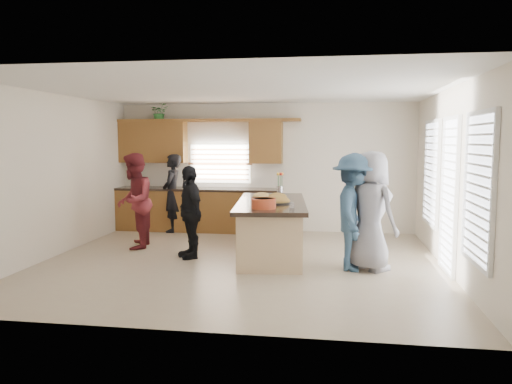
% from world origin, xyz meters
% --- Properties ---
extents(floor, '(6.50, 6.50, 0.00)m').
position_xyz_m(floor, '(0.00, 0.00, 0.00)').
color(floor, tan).
rests_on(floor, ground).
extents(room_shell, '(6.52, 6.02, 2.81)m').
position_xyz_m(room_shell, '(0.00, 0.00, 1.90)').
color(room_shell, silver).
rests_on(room_shell, ground).
extents(back_cabinetry, '(4.08, 0.66, 2.46)m').
position_xyz_m(back_cabinetry, '(-1.47, 2.73, 0.91)').
color(back_cabinetry, brown).
rests_on(back_cabinetry, ground).
extents(right_wall_glazing, '(0.06, 4.00, 2.25)m').
position_xyz_m(right_wall_glazing, '(3.22, -0.13, 1.34)').
color(right_wall_glazing, white).
rests_on(right_wall_glazing, ground).
extents(island, '(1.41, 2.80, 0.95)m').
position_xyz_m(island, '(0.45, 0.58, 0.45)').
color(island, tan).
rests_on(island, ground).
extents(platter_front, '(0.49, 0.49, 0.20)m').
position_xyz_m(platter_front, '(0.57, 0.35, 0.98)').
color(platter_front, black).
rests_on(platter_front, island).
extents(platter_mid, '(0.38, 0.38, 0.16)m').
position_xyz_m(platter_mid, '(0.51, 0.99, 0.98)').
color(platter_mid, black).
rests_on(platter_mid, island).
extents(platter_back, '(0.38, 0.38, 0.15)m').
position_xyz_m(platter_back, '(0.21, 1.01, 0.98)').
color(platter_back, black).
rests_on(platter_back, island).
extents(salad_bowl, '(0.38, 0.38, 0.16)m').
position_xyz_m(salad_bowl, '(0.44, -0.33, 1.04)').
color(salad_bowl, '#CA4824').
rests_on(salad_bowl, island).
extents(clear_cup, '(0.08, 0.08, 0.09)m').
position_xyz_m(clear_cup, '(0.87, -0.26, 1.00)').
color(clear_cup, white).
rests_on(clear_cup, island).
extents(plate_stack, '(0.20, 0.20, 0.04)m').
position_xyz_m(plate_stack, '(0.42, 1.37, 0.97)').
color(plate_stack, '#A685C2').
rests_on(plate_stack, island).
extents(flower_vase, '(0.14, 0.14, 0.42)m').
position_xyz_m(flower_vase, '(0.46, 1.84, 1.16)').
color(flower_vase, silver).
rests_on(flower_vase, island).
extents(potted_plant, '(0.48, 0.45, 0.43)m').
position_xyz_m(potted_plant, '(-2.33, 2.82, 2.61)').
color(potted_plant, '#317C33').
rests_on(potted_plant, back_cabinetry).
extents(woman_left_back, '(0.42, 0.63, 1.70)m').
position_xyz_m(woman_left_back, '(-1.96, 2.49, 0.85)').
color(woman_left_back, black).
rests_on(woman_left_back, ground).
extents(woman_left_mid, '(0.84, 0.98, 1.77)m').
position_xyz_m(woman_left_mid, '(-2.13, 0.78, 0.88)').
color(woman_left_mid, maroon).
rests_on(woman_left_mid, ground).
extents(woman_left_front, '(0.83, 0.98, 1.58)m').
position_xyz_m(woman_left_front, '(-0.91, 0.22, 0.79)').
color(woman_left_front, black).
rests_on(woman_left_front, ground).
extents(woman_right_back, '(0.75, 1.21, 1.81)m').
position_xyz_m(woman_right_back, '(1.82, -0.18, 0.91)').
color(woman_right_back, '#2F4D68').
rests_on(woman_right_back, ground).
extents(woman_right_front, '(1.04, 1.06, 1.84)m').
position_xyz_m(woman_right_front, '(2.07, -0.15, 0.92)').
color(woman_right_front, gray).
rests_on(woman_right_front, ground).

